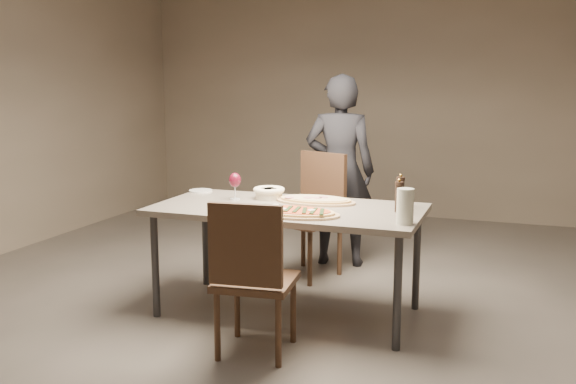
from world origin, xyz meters
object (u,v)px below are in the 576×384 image
(carafe, at_px, (405,206))
(chair_near, at_px, (252,271))
(pepper_mill_left, at_px, (400,192))
(bread_basket, at_px, (269,192))
(chair_far, at_px, (314,207))
(diner, at_px, (340,171))
(dining_table, at_px, (288,215))
(ham_pizza, at_px, (316,200))
(zucchini_pizza, at_px, (292,212))

(carafe, height_order, chair_near, carafe)
(pepper_mill_left, bearing_deg, bread_basket, -179.89)
(chair_far, bearing_deg, bread_basket, 101.70)
(pepper_mill_left, distance_m, diner, 1.27)
(bread_basket, distance_m, carafe, 1.17)
(pepper_mill_left, xyz_separation_m, carafe, (0.12, -0.49, -0.00))
(dining_table, bearing_deg, diner, 89.54)
(dining_table, relative_size, ham_pizza, 3.17)
(ham_pizza, xyz_separation_m, bread_basket, (-0.36, 0.03, 0.03))
(ham_pizza, height_order, chair_far, chair_far)
(diner, bearing_deg, carafe, 110.69)
(zucchini_pizza, height_order, chair_near, chair_near)
(carafe, bearing_deg, chair_far, 128.20)
(bread_basket, height_order, diner, diner)
(zucchini_pizza, bearing_deg, pepper_mill_left, 54.22)
(zucchini_pizza, bearing_deg, chair_far, 117.04)
(zucchini_pizza, distance_m, ham_pizza, 0.44)
(bread_basket, relative_size, pepper_mill_left, 1.00)
(bread_basket, xyz_separation_m, chair_far, (0.12, 0.71, -0.24))
(ham_pizza, bearing_deg, zucchini_pizza, -111.28)
(diner, bearing_deg, dining_table, 82.29)
(zucchini_pizza, distance_m, chair_far, 1.22)
(zucchini_pizza, distance_m, bread_basket, 0.58)
(dining_table, xyz_separation_m, ham_pizza, (0.13, 0.20, 0.07))
(bread_basket, bearing_deg, chair_near, -74.11)
(pepper_mill_left, height_order, diner, diner)
(bread_basket, height_order, chair_far, chair_far)
(pepper_mill_left, height_order, carafe, pepper_mill_left)
(chair_near, xyz_separation_m, chair_far, (-0.16, 1.69, 0.04))
(ham_pizza, bearing_deg, pepper_mill_left, -16.05)
(pepper_mill_left, xyz_separation_m, chair_near, (-0.66, -0.99, -0.33))
(pepper_mill_left, distance_m, chair_near, 1.24)
(ham_pizza, height_order, chair_near, chair_near)
(ham_pizza, relative_size, pepper_mill_left, 2.50)
(bread_basket, relative_size, chair_near, 0.24)
(chair_near, bearing_deg, dining_table, 87.87)
(chair_far, height_order, diner, diner)
(carafe, height_order, diner, diner)
(pepper_mill_left, relative_size, chair_near, 0.24)
(dining_table, distance_m, chair_far, 0.96)
(dining_table, height_order, ham_pizza, ham_pizza)
(chair_far, bearing_deg, pepper_mill_left, 160.60)
(ham_pizza, height_order, pepper_mill_left, pepper_mill_left)
(zucchini_pizza, relative_size, bread_basket, 2.71)
(zucchini_pizza, xyz_separation_m, carafe, (0.72, -0.02, 0.09))
(dining_table, height_order, carafe, carafe)
(ham_pizza, bearing_deg, chair_near, -113.91)
(carafe, xyz_separation_m, diner, (-0.82, 1.55, -0.03))
(ham_pizza, xyz_separation_m, carafe, (0.70, -0.46, 0.09))
(carafe, bearing_deg, zucchini_pizza, 178.36)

